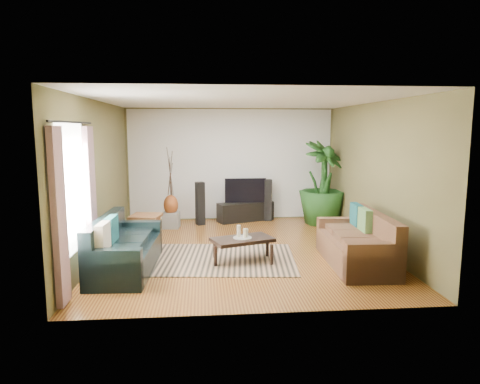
{
  "coord_description": "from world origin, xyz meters",
  "views": [
    {
      "loc": [
        -0.68,
        -7.61,
        2.22
      ],
      "look_at": [
        0.0,
        0.2,
        1.05
      ],
      "focal_mm": 32.0,
      "sensor_mm": 36.0,
      "label": 1
    }
  ],
  "objects": [
    {
      "name": "pedestal",
      "position": [
        -1.41,
        1.91,
        0.18
      ],
      "size": [
        0.39,
        0.39,
        0.36
      ],
      "primitive_type": "cube",
      "rotation": [
        0.0,
        0.0,
        -0.1
      ],
      "color": "gray",
      "rests_on": "floor"
    },
    {
      "name": "side_table",
      "position": [
        -1.79,
        0.56,
        0.29
      ],
      "size": [
        0.63,
        0.63,
        0.58
      ],
      "primitive_type": "cube",
      "rotation": [
        0.0,
        0.0,
        -0.17
      ],
      "color": "brown",
      "rests_on": "floor"
    },
    {
      "name": "plant_pot",
      "position": [
        2.09,
        2.02,
        0.14
      ],
      "size": [
        0.36,
        0.36,
        0.28
      ],
      "primitive_type": "cylinder",
      "color": "black",
      "rests_on": "floor"
    },
    {
      "name": "floor",
      "position": [
        0.0,
        0.0,
        0.0
      ],
      "size": [
        5.5,
        5.5,
        0.0
      ],
      "primitive_type": "plane",
      "color": "#976227",
      "rests_on": "ground"
    },
    {
      "name": "curtain_far",
      "position": [
        -2.43,
        -0.85,
        1.15
      ],
      "size": [
        0.08,
        0.35,
        2.2
      ],
      "primitive_type": "cube",
      "color": "gray",
      "rests_on": "ground"
    },
    {
      "name": "wall_front",
      "position": [
        0.0,
        -2.75,
        1.35
      ],
      "size": [
        5.0,
        0.0,
        5.0
      ],
      "primitive_type": "plane",
      "rotation": [
        -1.57,
        0.0,
        0.0
      ],
      "color": "brown",
      "rests_on": "ground"
    },
    {
      "name": "speaker_left",
      "position": [
        -0.75,
        2.18,
        0.5
      ],
      "size": [
        0.24,
        0.25,
        1.0
      ],
      "primitive_type": "cube",
      "rotation": [
        0.0,
        0.0,
        0.34
      ],
      "color": "black",
      "rests_on": "floor"
    },
    {
      "name": "wall_left",
      "position": [
        -2.5,
        0.0,
        1.35
      ],
      "size": [
        0.0,
        5.5,
        5.5
      ],
      "primitive_type": "plane",
      "rotation": [
        1.57,
        0.0,
        1.57
      ],
      "color": "brown",
      "rests_on": "ground"
    },
    {
      "name": "candle_short",
      "position": [
        0.03,
        -0.64,
        0.48
      ],
      "size": [
        0.06,
        0.06,
        0.13
      ],
      "primitive_type": "cylinder",
      "color": "beige",
      "rests_on": "candle_tray"
    },
    {
      "name": "potted_plant",
      "position": [
        2.09,
        2.02,
        0.97
      ],
      "size": [
        1.52,
        1.52,
        1.94
      ],
      "primitive_type": "imported",
      "rotation": [
        0.0,
        0.0,
        0.67
      ],
      "color": "#1A4316",
      "rests_on": "floor"
    },
    {
      "name": "wall_right",
      "position": [
        2.5,
        0.0,
        1.35
      ],
      "size": [
        0.0,
        5.5,
        5.5
      ],
      "primitive_type": "plane",
      "rotation": [
        1.57,
        0.0,
        -1.57
      ],
      "color": "brown",
      "rests_on": "ground"
    },
    {
      "name": "sofa_left",
      "position": [
        -1.89,
        -0.99,
        0.42
      ],
      "size": [
        0.93,
        1.97,
        0.85
      ],
      "primitive_type": "cube",
      "rotation": [
        0.0,
        0.0,
        1.52
      ],
      "color": "black",
      "rests_on": "floor"
    },
    {
      "name": "sofa_right",
      "position": [
        1.8,
        -1.01,
        0.42
      ],
      "size": [
        0.94,
        1.95,
        0.85
      ],
      "primitive_type": "cube",
      "rotation": [
        0.0,
        0.0,
        -1.61
      ],
      "color": "brown",
      "rests_on": "floor"
    },
    {
      "name": "speaker_right",
      "position": [
        0.88,
        2.5,
        0.5
      ],
      "size": [
        0.2,
        0.21,
        1.0
      ],
      "primitive_type": "cube",
      "rotation": [
        0.0,
        0.0,
        -0.08
      ],
      "color": "black",
      "rests_on": "floor"
    },
    {
      "name": "backwall_panel",
      "position": [
        0.0,
        2.74,
        1.35
      ],
      "size": [
        4.9,
        0.0,
        4.9
      ],
      "primitive_type": "plane",
      "rotation": [
        1.57,
        0.0,
        0.0
      ],
      "color": "white",
      "rests_on": "ground"
    },
    {
      "name": "candle_mid",
      "position": [
        0.0,
        -0.74,
        0.5
      ],
      "size": [
        0.06,
        0.06,
        0.15
      ],
      "primitive_type": "cylinder",
      "color": "beige",
      "rests_on": "candle_tray"
    },
    {
      "name": "curtain_near",
      "position": [
        -2.43,
        -2.35,
        1.15
      ],
      "size": [
        0.08,
        0.35,
        2.2
      ],
      "primitive_type": "cube",
      "color": "gray",
      "rests_on": "ground"
    },
    {
      "name": "area_rug",
      "position": [
        -0.44,
        -0.53,
        0.01
      ],
      "size": [
        2.77,
        2.08,
        0.01
      ],
      "primitive_type": "cube",
      "rotation": [
        0.0,
        0.0,
        -0.1
      ],
      "color": "tan",
      "rests_on": "floor"
    },
    {
      "name": "ceiling",
      "position": [
        0.0,
        0.0,
        2.7
      ],
      "size": [
        5.5,
        5.5,
        0.0
      ],
      "primitive_type": "plane",
      "rotation": [
        3.14,
        0.0,
        0.0
      ],
      "color": "white",
      "rests_on": "ground"
    },
    {
      "name": "candle_tray",
      "position": [
        -0.04,
        -0.7,
        0.41
      ],
      "size": [
        0.31,
        0.31,
        0.01
      ],
      "primitive_type": "cylinder",
      "color": "#9B9B95",
      "rests_on": "coffee_table"
    },
    {
      "name": "wall_back",
      "position": [
        0.0,
        2.75,
        1.35
      ],
      "size": [
        5.0,
        0.0,
        5.0
      ],
      "primitive_type": "plane",
      "rotation": [
        1.57,
        0.0,
        0.0
      ],
      "color": "brown",
      "rests_on": "ground"
    },
    {
      "name": "vase",
      "position": [
        -1.41,
        1.91,
        0.52
      ],
      "size": [
        0.33,
        0.33,
        0.46
      ],
      "primitive_type": "ellipsoid",
      "color": "brown",
      "rests_on": "pedestal"
    },
    {
      "name": "tv_stand",
      "position": [
        0.33,
        2.5,
        0.23
      ],
      "size": [
        1.41,
        0.84,
        0.45
      ],
      "primitive_type": "cube",
      "rotation": [
        0.0,
        0.0,
        0.34
      ],
      "color": "black",
      "rests_on": "floor"
    },
    {
      "name": "curtain_rod",
      "position": [
        -2.43,
        -1.6,
        2.3
      ],
      "size": [
        0.03,
        1.9,
        0.03
      ],
      "primitive_type": "cylinder",
      "rotation": [
        1.57,
        0.0,
        0.0
      ],
      "color": "black",
      "rests_on": "ground"
    },
    {
      "name": "television",
      "position": [
        0.33,
        2.5,
        0.74
      ],
      "size": [
        0.99,
        0.05,
        0.59
      ],
      "primitive_type": "cube",
      "color": "black",
      "rests_on": "tv_stand"
    },
    {
      "name": "window_pane",
      "position": [
        -2.48,
        -1.6,
        1.4
      ],
      "size": [
        0.0,
        1.8,
        1.8
      ],
      "primitive_type": "plane",
      "rotation": [
        1.57,
        0.0,
        1.57
      ],
      "color": "white",
      "rests_on": "ground"
    },
    {
      "name": "candle_tall",
      "position": [
        -0.1,
        -0.67,
        0.52
      ],
      "size": [
        0.06,
        0.06,
        0.2
      ],
      "primitive_type": "cylinder",
      "color": "beige",
      "rests_on": "candle_tray"
    },
    {
      "name": "coffee_table",
      "position": [
        -0.04,
        -0.7,
        0.2
      ],
      "size": [
        1.12,
        0.85,
        0.41
      ],
      "primitive_type": "cube",
      "rotation": [
        0.0,
        0.0,
        0.34
      ],
      "color": "black",
      "rests_on": "floor"
    }
  ]
}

